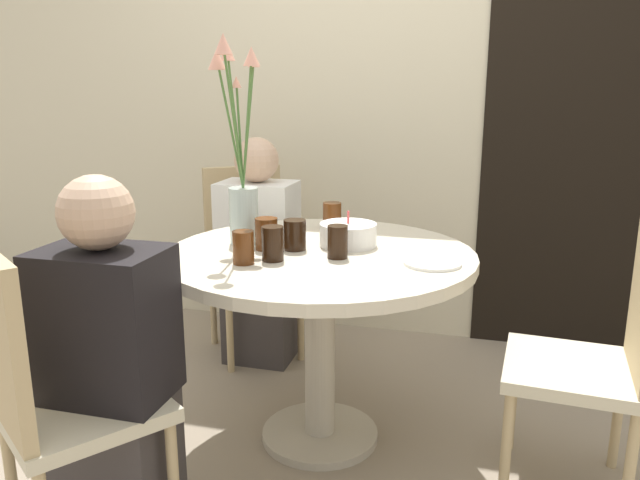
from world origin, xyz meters
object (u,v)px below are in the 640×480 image
(birthday_cake, at_px, (348,234))
(person_woman, at_px, (110,374))
(drink_glass_4, at_px, (273,244))
(chair_right_flank, at_px, (50,390))
(flower_vase, at_px, (241,167))
(drink_glass_0, at_px, (266,234))
(drink_glass_1, at_px, (332,216))
(drink_glass_2, at_px, (295,235))
(drink_glass_5, at_px, (338,242))
(chair_near_front, at_px, (602,348))
(side_plate, at_px, (432,263))
(drink_glass_3, at_px, (243,247))
(person_boy, at_px, (259,259))
(chair_far_back, at_px, (249,250))

(birthday_cake, xyz_separation_m, person_woman, (-0.52, -0.72, -0.27))
(drink_glass_4, height_order, person_woman, person_woman)
(chair_right_flank, distance_m, drink_glass_4, 0.77)
(flower_vase, height_order, drink_glass_0, flower_vase)
(drink_glass_1, distance_m, drink_glass_2, 0.34)
(person_woman, bearing_deg, drink_glass_5, 46.58)
(birthday_cake, xyz_separation_m, drink_glass_4, (-0.19, -0.25, 0.02))
(chair_right_flank, distance_m, chair_near_front, 1.59)
(flower_vase, bearing_deg, birthday_cake, 12.27)
(chair_right_flank, bearing_deg, flower_vase, -71.68)
(chair_near_front, relative_size, drink_glass_0, 8.03)
(drink_glass_4, xyz_separation_m, person_woman, (-0.32, -0.46, -0.28))
(side_plate, distance_m, drink_glass_0, 0.58)
(side_plate, distance_m, person_woman, 1.02)
(person_woman, bearing_deg, drink_glass_3, 58.83)
(drink_glass_3, xyz_separation_m, person_woman, (-0.24, -0.40, -0.28))
(side_plate, xyz_separation_m, drink_glass_0, (-0.57, 0.04, 0.05))
(birthday_cake, distance_m, drink_glass_0, 0.29)
(side_plate, xyz_separation_m, drink_glass_1, (-0.43, 0.40, 0.05))
(chair_right_flank, height_order, flower_vase, flower_vase)
(drink_glass_1, xyz_separation_m, person_boy, (-0.41, 0.27, -0.28))
(chair_right_flank, height_order, side_plate, chair_right_flank)
(drink_glass_4, xyz_separation_m, drink_glass_5, (0.20, 0.09, -0.00))
(side_plate, bearing_deg, person_woman, -146.43)
(chair_right_flank, xyz_separation_m, drink_glass_1, (0.49, 1.08, 0.27))
(flower_vase, distance_m, side_plate, 0.74)
(chair_right_flank, bearing_deg, drink_glass_4, -89.35)
(flower_vase, distance_m, drink_glass_1, 0.46)
(chair_right_flank, height_order, drink_glass_3, chair_right_flank)
(chair_far_back, xyz_separation_m, drink_glass_3, (0.35, -0.94, 0.27))
(chair_right_flank, height_order, drink_glass_1, chair_right_flank)
(chair_near_front, bearing_deg, drink_glass_1, -108.57)
(drink_glass_5, bearing_deg, side_plate, 0.42)
(birthday_cake, height_order, drink_glass_1, birthday_cake)
(drink_glass_3, height_order, person_boy, person_boy)
(birthday_cake, distance_m, drink_glass_5, 0.17)
(drink_glass_0, relative_size, drink_glass_3, 1.04)
(drink_glass_3, bearing_deg, side_plate, 14.09)
(drink_glass_1, bearing_deg, drink_glass_0, -112.17)
(drink_glass_5, bearing_deg, birthday_cake, 90.77)
(person_boy, bearing_deg, drink_glass_4, -65.86)
(chair_far_back, height_order, person_boy, person_boy)
(birthday_cake, bearing_deg, drink_glass_1, 116.70)
(drink_glass_0, bearing_deg, flower_vase, 156.92)
(chair_right_flank, xyz_separation_m, chair_near_front, (1.44, 0.67, 0.00))
(drink_glass_1, height_order, person_woman, person_woman)
(chair_right_flank, bearing_deg, drink_glass_1, -78.86)
(side_plate, height_order, drink_glass_0, drink_glass_0)
(flower_vase, relative_size, drink_glass_5, 6.51)
(birthday_cake, distance_m, flower_vase, 0.45)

